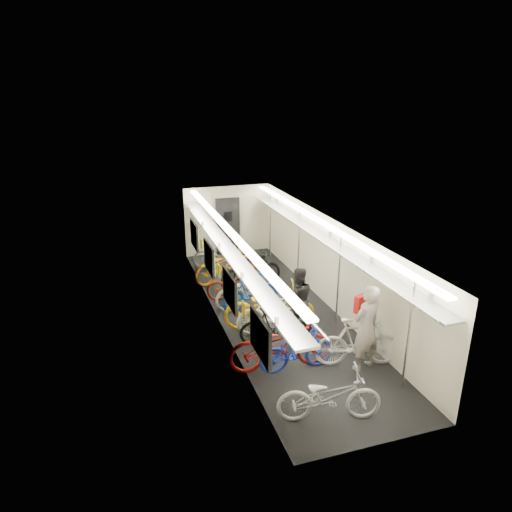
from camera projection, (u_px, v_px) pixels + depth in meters
train_car_shell at (254, 245)px, 11.90m from camera, size 10.00×10.00×10.00m
bicycle_0 at (329, 396)px, 7.86m from camera, size 1.93×1.06×0.96m
bicycle_1 at (297, 349)px, 9.28m from camera, size 1.61×0.47×0.96m
bicycle_2 at (280, 344)px, 9.31m from camera, size 2.21×0.92×1.13m
bicycle_3 at (275, 326)px, 10.21m from camera, size 1.66×0.83×0.96m
bicycle_4 at (270, 307)px, 10.92m from camera, size 2.29×1.20×1.15m
bicycle_5 at (274, 313)px, 10.71m from camera, size 1.84×0.71×1.08m
bicycle_6 at (249, 290)px, 12.05m from camera, size 1.92×0.80×0.99m
bicycle_7 at (250, 292)px, 11.97m from camera, size 1.67×0.69×0.97m
bicycle_8 at (238, 286)px, 12.42m from camera, size 1.85×1.13×0.92m
bicycle_9 at (251, 271)px, 13.13m from camera, size 1.99×0.85×1.16m
bicycle_10 at (225, 264)px, 13.72m from camera, size 2.17×1.23×1.08m
bicycle_11 at (358, 342)px, 9.43m from camera, size 1.89×0.96×1.09m
bicycle_12 at (221, 254)px, 14.80m from camera, size 1.91×0.98×0.95m
bicycle_14 at (230, 256)px, 14.68m from camera, size 1.75×0.74×0.90m
passenger_near at (366, 328)px, 9.20m from camera, size 0.78×0.62×1.86m
passenger_mid at (298, 299)px, 10.79m from camera, size 0.86×0.71×1.60m
backpack at (361, 304)px, 9.45m from camera, size 0.29×0.21×0.38m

